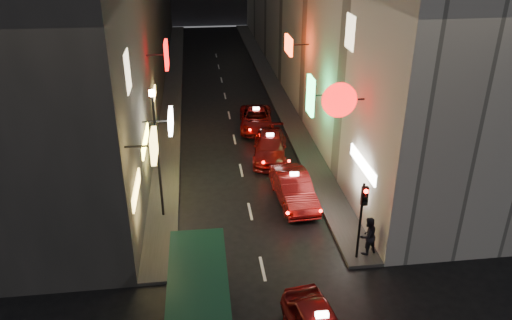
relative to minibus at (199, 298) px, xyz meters
name	(u,v)px	position (x,y,z in m)	size (l,w,h in m)	color
sidewalk_left	(173,86)	(-1.65, 28.72, -1.45)	(1.50, 52.00, 0.15)	#44423F
sidewalk_right	(271,82)	(6.85, 28.72, -1.45)	(1.50, 52.00, 0.15)	#44423F
minibus	(199,298)	(0.00, 0.00, 0.00)	(2.03, 5.65, 2.42)	#E3DF8E
taxi_second	(294,187)	(4.89, 8.41, -0.66)	(2.60, 5.60, 1.91)	maroon
taxi_third	(270,145)	(4.48, 13.72, -0.71)	(2.90, 5.39, 1.80)	maroon
taxi_far	(256,117)	(4.26, 18.52, -0.76)	(2.40, 5.01, 1.72)	maroon
pedestrian_sidewalk	(368,234)	(7.09, 3.56, -0.41)	(0.73, 0.46, 1.95)	black
traffic_light	(363,207)	(6.60, 3.20, 1.16)	(0.26, 0.43, 3.50)	black
lamp_post	(157,147)	(-1.60, 7.72, 2.19)	(0.28, 0.28, 6.22)	black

